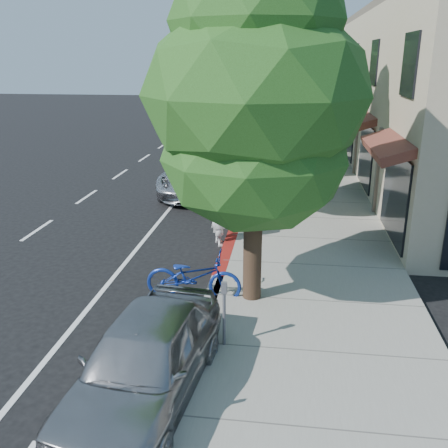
% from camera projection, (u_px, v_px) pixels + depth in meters
% --- Properties ---
extents(ground, '(120.00, 120.00, 0.00)m').
position_uv_depth(ground, '(223.00, 265.00, 13.08)').
color(ground, black).
rests_on(ground, ground).
extents(sidewalk, '(4.60, 56.00, 0.15)m').
position_uv_depth(sidewalk, '(305.00, 189.00, 20.29)').
color(sidewalk, gray).
rests_on(sidewalk, ground).
extents(curb, '(0.30, 56.00, 0.15)m').
position_uv_depth(curb, '(249.00, 188.00, 20.58)').
color(curb, '#9E998E').
rests_on(curb, ground).
extents(curb_red_segment, '(0.32, 4.00, 0.15)m').
position_uv_depth(curb_red_segment, '(228.00, 249.00, 14.00)').
color(curb_red_segment, maroon).
rests_on(curb_red_segment, ground).
extents(storefront_building, '(10.00, 36.00, 7.00)m').
position_uv_depth(storefront_building, '(437.00, 89.00, 27.70)').
color(storefront_building, '#B9A88E').
rests_on(storefront_building, ground).
extents(street_tree_0, '(4.48, 4.48, 7.15)m').
position_uv_depth(street_tree_0, '(255.00, 100.00, 9.70)').
color(street_tree_0, black).
rests_on(street_tree_0, ground).
extents(street_tree_1, '(4.55, 4.55, 7.91)m').
position_uv_depth(street_tree_1, '(270.00, 65.00, 15.16)').
color(street_tree_1, black).
rests_on(street_tree_1, ground).
extents(street_tree_2, '(4.59, 4.59, 7.73)m').
position_uv_depth(street_tree_2, '(276.00, 67.00, 20.85)').
color(street_tree_2, black).
rests_on(street_tree_2, ground).
extents(street_tree_3, '(4.37, 4.37, 7.56)m').
position_uv_depth(street_tree_3, '(280.00, 66.00, 26.51)').
color(street_tree_3, black).
rests_on(street_tree_3, ground).
extents(street_tree_4, '(5.07, 5.07, 7.07)m').
position_uv_depth(street_tree_4, '(282.00, 73.00, 32.32)').
color(street_tree_4, black).
rests_on(street_tree_4, ground).
extents(street_tree_5, '(4.82, 4.82, 7.62)m').
position_uv_depth(street_tree_5, '(284.00, 64.00, 37.81)').
color(street_tree_5, black).
rests_on(street_tree_5, ground).
extents(cyclist, '(0.69, 0.80, 1.85)m').
position_uv_depth(cyclist, '(219.00, 214.00, 14.27)').
color(cyclist, white).
rests_on(cyclist, ground).
extents(bicycle, '(2.14, 0.75, 1.12)m').
position_uv_depth(bicycle, '(194.00, 276.00, 11.07)').
color(bicycle, navy).
rests_on(bicycle, ground).
extents(silver_suv, '(2.81, 5.78, 1.58)m').
position_uv_depth(silver_suv, '(199.00, 172.00, 20.00)').
color(silver_suv, '#B0B0B5').
rests_on(silver_suv, ground).
extents(dark_sedan, '(1.91, 4.31, 1.38)m').
position_uv_depth(dark_sedan, '(240.00, 168.00, 21.39)').
color(dark_sedan, black).
rests_on(dark_sedan, ground).
extents(white_pickup, '(2.24, 5.24, 1.50)m').
position_uv_depth(white_pickup, '(229.00, 134.00, 30.42)').
color(white_pickup, white).
rests_on(white_pickup, ground).
extents(dark_suv_far, '(2.16, 4.71, 1.57)m').
position_uv_depth(dark_suv_far, '(255.00, 126.00, 33.54)').
color(dark_suv_far, black).
rests_on(dark_suv_far, ground).
extents(near_car_a, '(2.11, 4.36, 1.43)m').
position_uv_depth(near_car_a, '(145.00, 360.00, 7.75)').
color(near_car_a, '#99999D').
rests_on(near_car_a, ground).
extents(pedestrian, '(0.93, 0.75, 1.80)m').
position_uv_depth(pedestrian, '(288.00, 183.00, 17.22)').
color(pedestrian, black).
rests_on(pedestrian, sidewalk).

